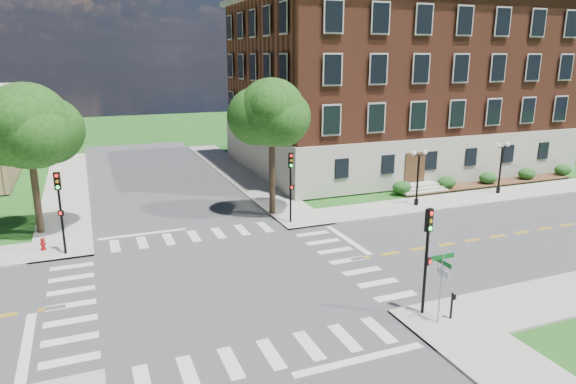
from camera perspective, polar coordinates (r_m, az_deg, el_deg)
name	(u,v)px	position (r m, az deg, el deg)	size (l,w,h in m)	color
ground	(223,281)	(26.80, -7.23, -9.76)	(160.00, 160.00, 0.00)	#1B5317
road_ew	(223,281)	(26.80, -7.23, -9.75)	(90.00, 12.00, 0.01)	#3D3D3F
road_ns	(223,281)	(26.79, -7.23, -9.74)	(12.00, 90.00, 0.01)	#3D3D3F
sidewalk_ne	(347,185)	(45.80, 6.58, 0.81)	(34.00, 34.00, 0.12)	#9E9B93
crosswalk_east	(348,261)	(29.23, 6.66, -7.58)	(2.20, 10.20, 0.02)	silver
stop_bar_east	(348,240)	(32.40, 6.64, -5.29)	(0.40, 5.50, 0.00)	silver
main_building	(393,84)	(54.63, 11.64, 11.67)	(30.60, 22.40, 16.50)	#BCB8A6
shrub_row	(487,185)	(48.91, 21.27, 0.71)	(18.00, 2.00, 1.30)	#194717
tree_c	(27,126)	(35.45, -26.98, 6.53)	(5.31, 5.31, 9.51)	black
tree_d	(272,113)	(35.70, -1.83, 8.77)	(4.73, 4.73, 9.61)	black
traffic_signal_se	(427,248)	(22.84, 15.21, -5.99)	(0.38, 0.45, 4.80)	black
traffic_signal_ne	(291,178)	(34.35, 0.30, 1.53)	(0.37, 0.44, 4.80)	black
traffic_signal_nw	(60,202)	(31.41, -24.03, -1.07)	(0.37, 0.44, 4.80)	black
twin_lamp_west	(418,174)	(39.74, 14.25, 1.93)	(1.36, 0.36, 4.23)	black
twin_lamp_east	(501,165)	(45.44, 22.57, 2.83)	(1.36, 0.36, 4.23)	black
street_sign_pole	(442,275)	(22.53, 16.72, -8.80)	(1.10, 1.10, 3.10)	gray
push_button_post	(452,304)	(23.63, 17.76, -11.79)	(0.14, 0.21, 1.20)	black
fire_hydrant	(43,244)	(33.35, -25.57, -5.27)	(0.35, 0.35, 0.75)	#970B0E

